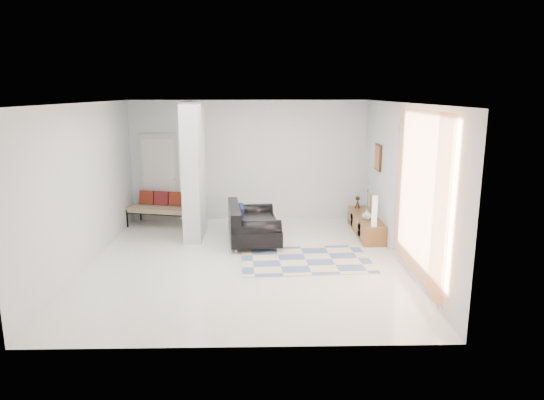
{
  "coord_description": "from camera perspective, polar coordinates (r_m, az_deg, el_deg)",
  "views": [
    {
      "loc": [
        0.29,
        -8.27,
        2.98
      ],
      "look_at": [
        0.49,
        0.6,
        1.0
      ],
      "focal_mm": 32.0,
      "sensor_mm": 36.0,
      "label": 1
    }
  ],
  "objects": [
    {
      "name": "bronze_figurine",
      "position": [
        11.15,
        10.04,
        -0.26
      ],
      "size": [
        0.15,
        0.15,
        0.27
      ],
      "primitive_type": null,
      "rotation": [
        0.0,
        0.0,
        0.1
      ],
      "color": "black",
      "rests_on": "media_console"
    },
    {
      "name": "wall_front",
      "position": [
        5.51,
        -4.23,
        -4.09
      ],
      "size": [
        6.0,
        0.0,
        6.0
      ],
      "primitive_type": "plane",
      "rotation": [
        -1.57,
        0.0,
        0.0
      ],
      "color": "silver",
      "rests_on": "ground"
    },
    {
      "name": "wall_right",
      "position": [
        8.77,
        15.05,
        1.79
      ],
      "size": [
        0.0,
        6.0,
        6.0
      ],
      "primitive_type": "plane",
      "rotation": [
        1.57,
        0.0,
        -1.57
      ],
      "color": "silver",
      "rests_on": "ground"
    },
    {
      "name": "media_console",
      "position": [
        10.59,
        10.95,
        -2.82
      ],
      "size": [
        0.45,
        1.9,
        0.8
      ],
      "color": "brown",
      "rests_on": "floor"
    },
    {
      "name": "ceiling",
      "position": [
        8.28,
        -3.34,
        11.34
      ],
      "size": [
        6.0,
        6.0,
        0.0
      ],
      "primitive_type": "plane",
      "rotation": [
        3.14,
        0.0,
        0.0
      ],
      "color": "white",
      "rests_on": "wall_back"
    },
    {
      "name": "area_rug",
      "position": [
        8.86,
        3.98,
        -7.03
      ],
      "size": [
        2.4,
        1.67,
        0.01
      ],
      "primitive_type": "cube",
      "rotation": [
        0.0,
        0.0,
        0.06
      ],
      "color": "beige",
      "rests_on": "floor"
    },
    {
      "name": "cylinder_lamp",
      "position": [
        9.68,
        11.97,
        -1.28
      ],
      "size": [
        0.11,
        0.11,
        0.61
      ],
      "primitive_type": "cylinder",
      "color": "white",
      "rests_on": "media_console"
    },
    {
      "name": "partition_column",
      "position": [
        10.09,
        -9.18,
        3.44
      ],
      "size": [
        0.35,
        1.2,
        2.8
      ],
      "primitive_type": "cube",
      "color": "silver",
      "rests_on": "floor"
    },
    {
      "name": "floor",
      "position": [
        8.8,
        -3.1,
        -7.22
      ],
      "size": [
        6.0,
        6.0,
        0.0
      ],
      "primitive_type": "plane",
      "color": "white",
      "rests_on": "ground"
    },
    {
      "name": "daybed",
      "position": [
        11.27,
        -12.54,
        -0.81
      ],
      "size": [
        1.7,
        1.01,
        0.77
      ],
      "rotation": [
        0.0,
        0.0,
        -0.23
      ],
      "color": "black",
      "rests_on": "floor"
    },
    {
      "name": "loveseat",
      "position": [
        9.82,
        -2.55,
        -2.92
      ],
      "size": [
        1.13,
        1.75,
        0.76
      ],
      "rotation": [
        0.0,
        0.0,
        0.1
      ],
      "color": "silver",
      "rests_on": "floor"
    },
    {
      "name": "vase",
      "position": [
        10.2,
        11.11,
        -1.68
      ],
      "size": [
        0.2,
        0.2,
        0.21
      ],
      "primitive_type": "imported",
      "rotation": [
        0.0,
        0.0,
        -0.01
      ],
      "color": "white",
      "rests_on": "media_console"
    },
    {
      "name": "wall_left",
      "position": [
        8.95,
        -21.1,
        1.59
      ],
      "size": [
        0.0,
        6.0,
        6.0
      ],
      "primitive_type": "plane",
      "rotation": [
        1.57,
        0.0,
        1.57
      ],
      "color": "silver",
      "rests_on": "ground"
    },
    {
      "name": "wall_art",
      "position": [
        10.35,
        12.37,
        4.93
      ],
      "size": [
        0.04,
        0.45,
        0.55
      ],
      "primitive_type": "cube",
      "color": "#3D2610",
      "rests_on": "wall_right"
    },
    {
      "name": "curtain",
      "position": [
        7.66,
        16.86,
        0.54
      ],
      "size": [
        0.0,
        2.55,
        2.55
      ],
      "primitive_type": "plane",
      "rotation": [
        1.57,
        0.0,
        1.57
      ],
      "color": "#FF9443",
      "rests_on": "wall_right"
    },
    {
      "name": "wall_back",
      "position": [
        11.38,
        -2.72,
        4.61
      ],
      "size": [
        6.0,
        0.0,
        6.0
      ],
      "primitive_type": "plane",
      "rotation": [
        1.57,
        0.0,
        0.0
      ],
      "color": "silver",
      "rests_on": "ground"
    },
    {
      "name": "hallway_door",
      "position": [
        11.65,
        -13.1,
        2.59
      ],
      "size": [
        0.85,
        0.06,
        2.04
      ],
      "primitive_type": "cube",
      "color": "beige",
      "rests_on": "floor"
    }
  ]
}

